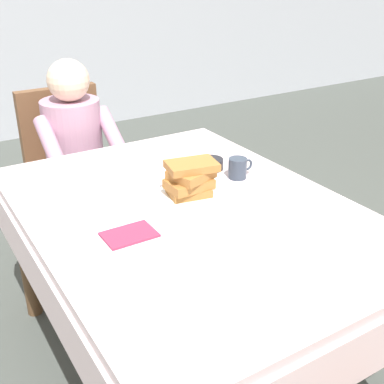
{
  "coord_description": "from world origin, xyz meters",
  "views": [
    {
      "loc": [
        -0.82,
        -1.36,
        1.56
      ],
      "look_at": [
        0.02,
        0.02,
        0.79
      ],
      "focal_mm": 46.03,
      "sensor_mm": 36.0,
      "label": 1
    }
  ],
  "objects_px": {
    "syrup_pitcher": "(107,189)",
    "fork_left_of_plate": "(150,212)",
    "chair_diner": "(69,162)",
    "plate_breakfast": "(192,197)",
    "cup_coffee": "(238,168)",
    "dining_table_main": "(189,229)",
    "breakfast_stack": "(190,178)",
    "diner_person": "(76,147)",
    "knife_right_of_plate": "(236,189)",
    "spoon_near_edge": "(234,236)",
    "bowl_butter": "(210,164)"
  },
  "relations": [
    {
      "from": "plate_breakfast",
      "to": "chair_diner",
      "type": "bearing_deg",
      "value": 96.12
    },
    {
      "from": "cup_coffee",
      "to": "syrup_pitcher",
      "type": "xyz_separation_m",
      "value": [
        -0.54,
        0.1,
        -0.01
      ]
    },
    {
      "from": "cup_coffee",
      "to": "fork_left_of_plate",
      "type": "bearing_deg",
      "value": -168.93
    },
    {
      "from": "diner_person",
      "to": "plate_breakfast",
      "type": "relative_size",
      "value": 4.0
    },
    {
      "from": "syrup_pitcher",
      "to": "fork_left_of_plate",
      "type": "relative_size",
      "value": 0.44
    },
    {
      "from": "plate_breakfast",
      "to": "fork_left_of_plate",
      "type": "bearing_deg",
      "value": -173.99
    },
    {
      "from": "cup_coffee",
      "to": "fork_left_of_plate",
      "type": "height_order",
      "value": "cup_coffee"
    },
    {
      "from": "plate_breakfast",
      "to": "cup_coffee",
      "type": "height_order",
      "value": "cup_coffee"
    },
    {
      "from": "diner_person",
      "to": "spoon_near_edge",
      "type": "distance_m",
      "value": 1.27
    },
    {
      "from": "dining_table_main",
      "to": "plate_breakfast",
      "type": "relative_size",
      "value": 5.44
    },
    {
      "from": "syrup_pitcher",
      "to": "fork_left_of_plate",
      "type": "height_order",
      "value": "syrup_pitcher"
    },
    {
      "from": "breakfast_stack",
      "to": "fork_left_of_plate",
      "type": "bearing_deg",
      "value": -171.15
    },
    {
      "from": "dining_table_main",
      "to": "plate_breakfast",
      "type": "distance_m",
      "value": 0.12
    },
    {
      "from": "chair_diner",
      "to": "spoon_near_edge",
      "type": "height_order",
      "value": "chair_diner"
    },
    {
      "from": "plate_breakfast",
      "to": "cup_coffee",
      "type": "relative_size",
      "value": 2.48
    },
    {
      "from": "fork_left_of_plate",
      "to": "spoon_near_edge",
      "type": "distance_m",
      "value": 0.33
    },
    {
      "from": "plate_breakfast",
      "to": "diner_person",
      "type": "bearing_deg",
      "value": 97.1
    },
    {
      "from": "plate_breakfast",
      "to": "syrup_pitcher",
      "type": "bearing_deg",
      "value": 148.14
    },
    {
      "from": "cup_coffee",
      "to": "fork_left_of_plate",
      "type": "relative_size",
      "value": 0.63
    },
    {
      "from": "bowl_butter",
      "to": "syrup_pitcher",
      "type": "relative_size",
      "value": 1.38
    },
    {
      "from": "knife_right_of_plate",
      "to": "syrup_pitcher",
      "type": "bearing_deg",
      "value": 69.21
    },
    {
      "from": "bowl_butter",
      "to": "syrup_pitcher",
      "type": "xyz_separation_m",
      "value": [
        -0.49,
        -0.04,
        0.02
      ]
    },
    {
      "from": "diner_person",
      "to": "bowl_butter",
      "type": "bearing_deg",
      "value": 114.34
    },
    {
      "from": "chair_diner",
      "to": "plate_breakfast",
      "type": "height_order",
      "value": "chair_diner"
    },
    {
      "from": "cup_coffee",
      "to": "spoon_near_edge",
      "type": "xyz_separation_m",
      "value": [
        -0.29,
        -0.38,
        -0.04
      ]
    },
    {
      "from": "cup_coffee",
      "to": "knife_right_of_plate",
      "type": "bearing_deg",
      "value": -129.9
    },
    {
      "from": "breakfast_stack",
      "to": "spoon_near_edge",
      "type": "xyz_separation_m",
      "value": [
        -0.03,
        -0.32,
        -0.08
      ]
    },
    {
      "from": "plate_breakfast",
      "to": "breakfast_stack",
      "type": "relative_size",
      "value": 1.37
    },
    {
      "from": "plate_breakfast",
      "to": "spoon_near_edge",
      "type": "relative_size",
      "value": 1.87
    },
    {
      "from": "breakfast_stack",
      "to": "diner_person",
      "type": "bearing_deg",
      "value": 97.05
    },
    {
      "from": "breakfast_stack",
      "to": "fork_left_of_plate",
      "type": "xyz_separation_m",
      "value": [
        -0.19,
        -0.03,
        -0.08
      ]
    },
    {
      "from": "bowl_butter",
      "to": "spoon_near_edge",
      "type": "relative_size",
      "value": 0.73
    },
    {
      "from": "chair_diner",
      "to": "knife_right_of_plate",
      "type": "xyz_separation_m",
      "value": [
        0.31,
        -1.13,
        0.21
      ]
    },
    {
      "from": "syrup_pitcher",
      "to": "spoon_near_edge",
      "type": "distance_m",
      "value": 0.54
    },
    {
      "from": "dining_table_main",
      "to": "breakfast_stack",
      "type": "xyz_separation_m",
      "value": [
        0.05,
        0.07,
        0.17
      ]
    },
    {
      "from": "cup_coffee",
      "to": "knife_right_of_plate",
      "type": "height_order",
      "value": "cup_coffee"
    },
    {
      "from": "syrup_pitcher",
      "to": "knife_right_of_plate",
      "type": "xyz_separation_m",
      "value": [
        0.46,
        -0.19,
        -0.04
      ]
    },
    {
      "from": "dining_table_main",
      "to": "fork_left_of_plate",
      "type": "distance_m",
      "value": 0.17
    },
    {
      "from": "cup_coffee",
      "to": "knife_right_of_plate",
      "type": "xyz_separation_m",
      "value": [
        -0.07,
        -0.09,
        -0.04
      ]
    },
    {
      "from": "breakfast_stack",
      "to": "knife_right_of_plate",
      "type": "distance_m",
      "value": 0.21
    },
    {
      "from": "chair_diner",
      "to": "syrup_pitcher",
      "type": "bearing_deg",
      "value": 80.81
    },
    {
      "from": "syrup_pitcher",
      "to": "diner_person",
      "type": "bearing_deg",
      "value": 79.03
    },
    {
      "from": "knife_right_of_plate",
      "to": "fork_left_of_plate",
      "type": "bearing_deg",
      "value": 91.46
    },
    {
      "from": "spoon_near_edge",
      "to": "fork_left_of_plate",
      "type": "bearing_deg",
      "value": 122.21
    },
    {
      "from": "breakfast_stack",
      "to": "spoon_near_edge",
      "type": "distance_m",
      "value": 0.33
    },
    {
      "from": "chair_diner",
      "to": "diner_person",
      "type": "relative_size",
      "value": 0.83
    },
    {
      "from": "dining_table_main",
      "to": "knife_right_of_plate",
      "type": "height_order",
      "value": "knife_right_of_plate"
    },
    {
      "from": "breakfast_stack",
      "to": "cup_coffee",
      "type": "relative_size",
      "value": 1.81
    },
    {
      "from": "diner_person",
      "to": "knife_right_of_plate",
      "type": "distance_m",
      "value": 1.03
    },
    {
      "from": "plate_breakfast",
      "to": "knife_right_of_plate",
      "type": "xyz_separation_m",
      "value": [
        0.19,
        -0.02,
        -0.01
      ]
    }
  ]
}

